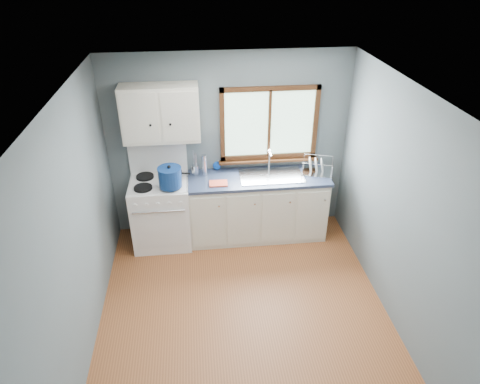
{
  "coord_description": "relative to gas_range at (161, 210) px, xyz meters",
  "views": [
    {
      "loc": [
        -0.43,
        -3.45,
        3.61
      ],
      "look_at": [
        0.05,
        0.9,
        1.05
      ],
      "focal_mm": 32.0,
      "sensor_mm": 36.0,
      "label": 1
    }
  ],
  "objects": [
    {
      "name": "ceiling",
      "position": [
        0.95,
        -1.47,
        2.02
      ],
      "size": [
        3.2,
        3.6,
        0.02
      ],
      "primitive_type": "cube",
      "color": "white",
      "rests_on": "wall_back"
    },
    {
      "name": "window",
      "position": [
        1.48,
        0.3,
        0.98
      ],
      "size": [
        1.36,
        0.1,
        1.03
      ],
      "color": "#9EC6A8",
      "rests_on": "wall_back"
    },
    {
      "name": "dish_rack",
      "position": [
        2.11,
        0.05,
        0.48
      ],
      "size": [
        0.48,
        0.42,
        0.21
      ],
      "rotation": [
        0.0,
        0.0,
        -0.31
      ],
      "color": "silver",
      "rests_on": "countertop"
    },
    {
      "name": "countertop",
      "position": [
        1.31,
        0.02,
        0.41
      ],
      "size": [
        1.89,
        0.64,
        0.04
      ],
      "primitive_type": "cube",
      "color": "#232E46",
      "rests_on": "base_cabinets"
    },
    {
      "name": "wall_back",
      "position": [
        0.95,
        0.34,
        0.76
      ],
      "size": [
        3.2,
        0.02,
        2.5
      ],
      "primitive_type": "cube",
      "color": "slate",
      "rests_on": "ground"
    },
    {
      "name": "stockpot",
      "position": [
        0.17,
        -0.18,
        0.6
      ],
      "size": [
        0.37,
        0.37,
        0.29
      ],
      "rotation": [
        0.0,
        0.0,
        -0.3
      ],
      "color": "navy",
      "rests_on": "gas_range"
    },
    {
      "name": "wall_right",
      "position": [
        2.56,
        -1.47,
        0.76
      ],
      "size": [
        0.02,
        3.6,
        2.5
      ],
      "primitive_type": "cube",
      "color": "slate",
      "rests_on": "ground"
    },
    {
      "name": "base_cabinets",
      "position": [
        1.31,
        0.02,
        -0.08
      ],
      "size": [
        1.85,
        0.6,
        0.88
      ],
      "color": "silver",
      "rests_on": "floor"
    },
    {
      "name": "dish_towel",
      "position": [
        0.77,
        -0.12,
        0.43
      ],
      "size": [
        0.24,
        0.17,
        0.02
      ],
      "primitive_type": "cube",
      "rotation": [
        0.0,
        0.0,
        -0.02
      ],
      "color": "#EC5A3D",
      "rests_on": "countertop"
    },
    {
      "name": "utensil_crock",
      "position": [
        0.49,
        0.18,
        0.5
      ],
      "size": [
        0.12,
        0.12,
        0.35
      ],
      "rotation": [
        0.0,
        0.0,
        0.09
      ],
      "color": "silver",
      "rests_on": "countertop"
    },
    {
      "name": "soap_bottle",
      "position": [
        0.78,
        0.27,
        0.56
      ],
      "size": [
        0.11,
        0.11,
        0.27
      ],
      "primitive_type": "imported",
      "rotation": [
        0.0,
        0.0,
        -0.01
      ],
      "color": "#0B3FA4",
      "rests_on": "countertop"
    },
    {
      "name": "upper_cabinets",
      "position": [
        0.1,
        0.15,
        1.31
      ],
      "size": [
        0.95,
        0.35,
        0.7
      ],
      "color": "silver",
      "rests_on": "wall_back"
    },
    {
      "name": "wall_left",
      "position": [
        -0.66,
        -1.47,
        0.76
      ],
      "size": [
        0.02,
        3.6,
        2.5
      ],
      "primitive_type": "cube",
      "color": "slate",
      "rests_on": "ground"
    },
    {
      "name": "sink",
      "position": [
        1.49,
        0.02,
        0.37
      ],
      "size": [
        0.84,
        0.46,
        0.44
      ],
      "color": "silver",
      "rests_on": "countertop"
    },
    {
      "name": "skillet",
      "position": [
        0.19,
        0.14,
        0.49
      ],
      "size": [
        0.36,
        0.27,
        0.05
      ],
      "rotation": [
        0.0,
        0.0,
        -0.23
      ],
      "color": "black",
      "rests_on": "gas_range"
    },
    {
      "name": "floor",
      "position": [
        0.95,
        -1.47,
        -0.5
      ],
      "size": [
        3.2,
        3.6,
        0.02
      ],
      "primitive_type": "cube",
      "color": "#97542B",
      "rests_on": "ground"
    },
    {
      "name": "thermos",
      "position": [
        0.61,
        0.14,
        0.58
      ],
      "size": [
        0.08,
        0.08,
        0.3
      ],
      "primitive_type": "cylinder",
      "rotation": [
        0.0,
        0.0,
        0.19
      ],
      "color": "silver",
      "rests_on": "countertop"
    },
    {
      "name": "gas_range",
      "position": [
        0.0,
        0.0,
        0.0
      ],
      "size": [
        0.76,
        0.69,
        1.36
      ],
      "color": "white",
      "rests_on": "floor"
    }
  ]
}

